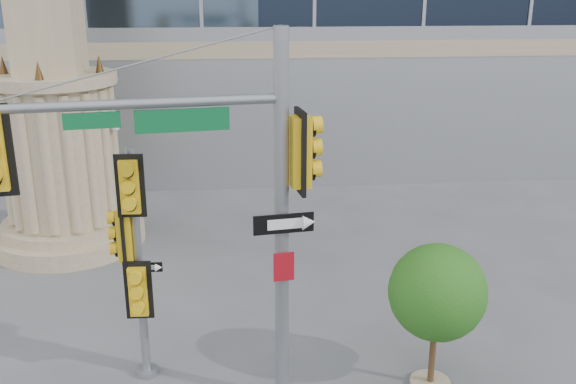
{
  "coord_description": "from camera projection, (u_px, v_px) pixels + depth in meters",
  "views": [
    {
      "loc": [
        -1.09,
        -9.52,
        7.51
      ],
      "look_at": [
        -0.04,
        2.0,
        3.72
      ],
      "focal_mm": 40.0,
      "sensor_mm": 36.0,
      "label": 1
    }
  ],
  "objects": [
    {
      "name": "secondary_signal_pole",
      "position": [
        134.0,
        250.0,
        11.97
      ],
      "size": [
        0.8,
        0.61,
        4.7
      ],
      "rotation": [
        0.0,
        0.0,
        -0.03
      ],
      "color": "slate",
      "rests_on": "ground"
    },
    {
      "name": "monument",
      "position": [
        51.0,
        58.0,
        17.72
      ],
      "size": [
        4.4,
        4.4,
        16.6
      ],
      "color": "tan",
      "rests_on": "ground"
    },
    {
      "name": "main_signal_pole",
      "position": [
        208.0,
        190.0,
        10.57
      ],
      "size": [
        5.32,
        1.16,
        6.87
      ],
      "rotation": [
        0.0,
        0.0,
        0.13
      ],
      "color": "slate",
      "rests_on": "ground"
    },
    {
      "name": "street_tree",
      "position": [
        439.0,
        296.0,
        12.0
      ],
      "size": [
        1.88,
        1.84,
        2.93
      ],
      "color": "tan",
      "rests_on": "ground"
    }
  ]
}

